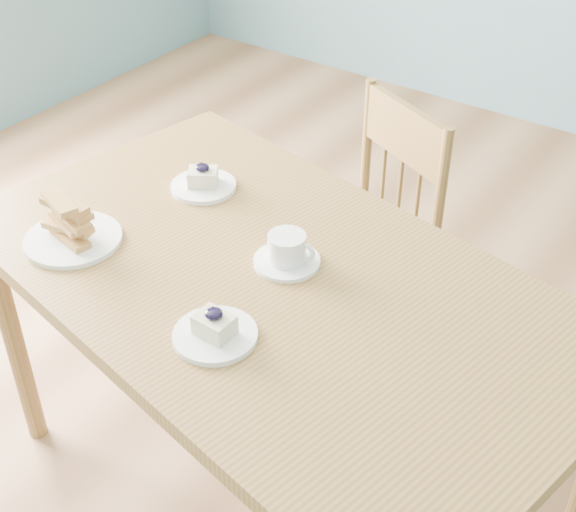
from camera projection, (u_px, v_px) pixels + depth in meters
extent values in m
cube|color=#A2724B|center=(321.00, 479.00, 2.31)|extent=(5.00, 5.00, 0.01)
cube|color=olive|center=(271.00, 283.00, 1.79)|extent=(1.61, 1.11, 0.04)
cylinder|color=olive|center=(14.00, 341.00, 2.22)|extent=(0.05, 0.05, 0.75)
cylinder|color=olive|center=(214.00, 239.00, 2.62)|extent=(0.05, 0.05, 0.75)
cube|color=olive|center=(350.00, 254.00, 2.48)|extent=(0.53, 0.52, 0.04)
cylinder|color=olive|center=(277.00, 295.00, 2.66)|extent=(0.03, 0.03, 0.39)
cylinder|color=olive|center=(333.00, 357.00, 2.42)|extent=(0.03, 0.03, 0.39)
cylinder|color=olive|center=(359.00, 265.00, 2.80)|extent=(0.03, 0.03, 0.39)
cylinder|color=olive|center=(420.00, 321.00, 2.56)|extent=(0.03, 0.03, 0.39)
cylinder|color=olive|center=(367.00, 146.00, 2.53)|extent=(0.03, 0.03, 0.45)
cylinder|color=olive|center=(440.00, 199.00, 2.28)|extent=(0.03, 0.03, 0.45)
cube|color=olive|center=(405.00, 133.00, 2.33)|extent=(0.32, 0.16, 0.17)
cylinder|color=olive|center=(383.00, 185.00, 2.52)|extent=(0.01, 0.01, 0.27)
cylinder|color=olive|center=(399.00, 197.00, 2.46)|extent=(0.01, 0.01, 0.27)
cylinder|color=olive|center=(416.00, 210.00, 2.40)|extent=(0.01, 0.01, 0.27)
cylinder|color=white|center=(215.00, 335.00, 1.61)|extent=(0.17, 0.17, 0.01)
cube|color=beige|center=(214.00, 325.00, 1.59)|extent=(0.08, 0.06, 0.04)
ellipsoid|color=black|center=(214.00, 313.00, 1.58)|extent=(0.04, 0.04, 0.02)
sphere|color=black|center=(219.00, 315.00, 1.57)|extent=(0.02, 0.02, 0.02)
sphere|color=black|center=(213.00, 310.00, 1.59)|extent=(0.02, 0.02, 0.02)
sphere|color=black|center=(212.00, 317.00, 1.57)|extent=(0.02, 0.02, 0.02)
cylinder|color=white|center=(204.00, 186.00, 2.07)|extent=(0.17, 0.17, 0.01)
cube|color=beige|center=(203.00, 177.00, 2.06)|extent=(0.09, 0.09, 0.04)
ellipsoid|color=black|center=(202.00, 167.00, 2.04)|extent=(0.04, 0.04, 0.02)
sphere|color=black|center=(206.00, 168.00, 2.04)|extent=(0.01, 0.01, 0.01)
sphere|color=black|center=(202.00, 165.00, 2.05)|extent=(0.01, 0.01, 0.01)
sphere|color=black|center=(201.00, 169.00, 2.03)|extent=(0.01, 0.01, 0.01)
cylinder|color=white|center=(287.00, 261.00, 1.81)|extent=(0.15, 0.15, 0.01)
cylinder|color=white|center=(287.00, 248.00, 1.79)|extent=(0.10, 0.10, 0.07)
cylinder|color=brown|center=(287.00, 238.00, 1.78)|extent=(0.07, 0.07, 0.00)
torus|color=white|center=(305.00, 252.00, 1.78)|extent=(0.05, 0.02, 0.05)
cylinder|color=white|center=(73.00, 239.00, 1.88)|extent=(0.23, 0.23, 0.01)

